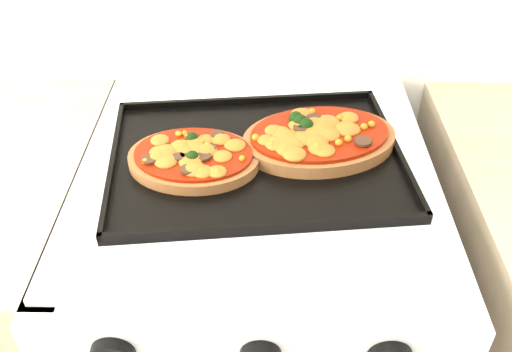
# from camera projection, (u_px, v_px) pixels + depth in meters

# --- Properties ---
(stove) EXTENTS (0.60, 0.60, 0.91)m
(stove) POSITION_uv_depth(u_px,v_px,m) (256.00, 331.00, 1.23)
(stove) COLOR silver
(stove) RESTS_ON floor
(control_panel) EXTENTS (0.60, 0.02, 0.09)m
(control_panel) POSITION_uv_depth(u_px,v_px,m) (252.00, 344.00, 0.74)
(control_panel) COLOR silver
(control_panel) RESTS_ON stove
(baking_tray) EXTENTS (0.51, 0.40, 0.02)m
(baking_tray) POSITION_uv_depth(u_px,v_px,m) (256.00, 156.00, 0.95)
(baking_tray) COLOR black
(baking_tray) RESTS_ON stove
(pizza_left) EXTENTS (0.22, 0.17, 0.03)m
(pizza_left) POSITION_uv_depth(u_px,v_px,m) (194.00, 157.00, 0.92)
(pizza_left) COLOR brown
(pizza_left) RESTS_ON baking_tray
(pizza_right) EXTENTS (0.29, 0.23, 0.04)m
(pizza_right) POSITION_uv_depth(u_px,v_px,m) (319.00, 137.00, 0.96)
(pizza_right) COLOR brown
(pizza_right) RESTS_ON baking_tray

